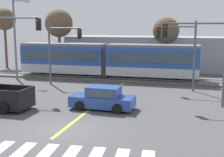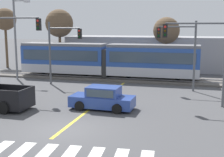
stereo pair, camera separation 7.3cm
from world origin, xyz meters
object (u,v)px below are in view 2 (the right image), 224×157
(traffic_light_mid_left, at_px, (9,41))
(traffic_light_far_left, at_px, (60,44))
(bare_tree_far_west, at_px, (5,20))
(traffic_light_far_right, at_px, (182,46))
(traffic_light_mid_right, at_px, (203,47))
(bare_tree_west, at_px, (59,24))
(light_rail_tram, at_px, (107,59))
(sedan_crossing, at_px, (102,99))
(bare_tree_east, at_px, (166,31))
(street_lamp_west, at_px, (17,34))

(traffic_light_mid_left, distance_m, traffic_light_far_left, 5.43)
(bare_tree_far_west, bearing_deg, traffic_light_far_right, -21.67)
(traffic_light_far_left, height_order, bare_tree_far_west, bare_tree_far_west)
(traffic_light_mid_right, relative_size, bare_tree_west, 0.81)
(light_rail_tram, height_order, traffic_light_far_right, traffic_light_far_right)
(traffic_light_mid_left, bearing_deg, sedan_crossing, -14.95)
(sedan_crossing, bearing_deg, traffic_light_mid_right, 22.85)
(traffic_light_far_left, distance_m, bare_tree_far_west, 15.25)
(bare_tree_west, distance_m, bare_tree_east, 12.62)
(traffic_light_far_left, bearing_deg, traffic_light_mid_right, -20.15)
(light_rail_tram, bearing_deg, street_lamp_west, -162.26)
(traffic_light_far_right, bearing_deg, street_lamp_west, 175.10)
(traffic_light_mid_left, xyz_separation_m, bare_tree_far_west, (-9.89, 14.24, 1.90))
(traffic_light_mid_right, xyz_separation_m, bare_tree_west, (-16.33, 12.76, 1.67))
(traffic_light_far_right, distance_m, bare_tree_far_west, 24.61)
(traffic_light_mid_left, relative_size, bare_tree_far_west, 0.83)
(light_rail_tram, relative_size, bare_tree_far_west, 2.41)
(street_lamp_west, xyz_separation_m, bare_tree_far_west, (-6.41, 7.64, 1.60))
(light_rail_tram, xyz_separation_m, bare_tree_far_west, (-15.10, 4.86, 4.12))
(light_rail_tram, distance_m, traffic_light_mid_left, 10.96)
(bare_tree_west, bearing_deg, light_rail_tram, -28.51)
(light_rail_tram, relative_size, traffic_light_mid_left, 2.91)
(bare_tree_west, bearing_deg, bare_tree_far_west, 172.60)
(traffic_light_far_right, bearing_deg, traffic_light_far_left, -179.04)
(light_rail_tram, xyz_separation_m, bare_tree_east, (5.40, 5.84, 2.81))
(street_lamp_west, distance_m, bare_tree_east, 16.52)
(traffic_light_mid_right, bearing_deg, bare_tree_west, 141.99)
(bare_tree_far_west, xyz_separation_m, bare_tree_west, (8.07, -1.05, -0.49))
(light_rail_tram, relative_size, street_lamp_west, 2.29)
(traffic_light_mid_left, distance_m, traffic_light_mid_right, 14.52)
(traffic_light_far_left, xyz_separation_m, street_lamp_west, (-5.49, 1.58, 0.82))
(traffic_light_far_right, relative_size, bare_tree_west, 0.79)
(sedan_crossing, bearing_deg, bare_tree_east, 82.31)
(traffic_light_mid_left, bearing_deg, bare_tree_far_west, 124.77)
(traffic_light_far_right, bearing_deg, sedan_crossing, -121.95)
(sedan_crossing, relative_size, bare_tree_west, 0.58)
(traffic_light_mid_left, xyz_separation_m, bare_tree_west, (-1.82, 13.20, 1.41))
(traffic_light_mid_left, distance_m, bare_tree_far_west, 17.45)
(light_rail_tram, distance_m, bare_tree_far_west, 16.39)
(traffic_light_mid_left, distance_m, street_lamp_west, 7.47)
(traffic_light_far_left, distance_m, street_lamp_west, 5.78)
(light_rail_tram, distance_m, bare_tree_east, 8.43)
(traffic_light_mid_right, distance_m, bare_tree_east, 15.32)
(traffic_light_mid_left, xyz_separation_m, traffic_light_mid_right, (14.51, 0.43, -0.26))
(traffic_light_mid_left, relative_size, bare_tree_west, 0.86)
(traffic_light_mid_right, bearing_deg, sedan_crossing, -157.15)
(traffic_light_far_left, relative_size, bare_tree_far_west, 0.75)
(traffic_light_mid_left, relative_size, traffic_light_mid_right, 1.07)
(light_rail_tram, bearing_deg, traffic_light_mid_right, -43.87)
(street_lamp_west, bearing_deg, bare_tree_west, 75.85)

